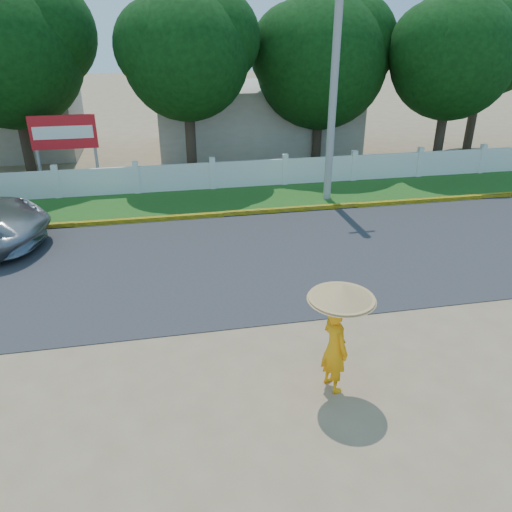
# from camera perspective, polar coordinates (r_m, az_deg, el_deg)

# --- Properties ---
(ground) EXTENTS (120.00, 120.00, 0.00)m
(ground) POSITION_cam_1_polar(r_m,az_deg,el_deg) (10.65, 2.09, -10.95)
(ground) COLOR #9E8460
(ground) RESTS_ON ground
(road) EXTENTS (60.00, 7.00, 0.02)m
(road) POSITION_cam_1_polar(r_m,az_deg,el_deg) (14.44, -1.89, -0.39)
(road) COLOR #38383A
(road) RESTS_ON ground
(grass_verge) EXTENTS (60.00, 3.50, 0.03)m
(grass_verge) POSITION_cam_1_polar(r_m,az_deg,el_deg) (19.25, -4.42, 6.38)
(grass_verge) COLOR #2D601E
(grass_verge) RESTS_ON ground
(curb) EXTENTS (40.00, 0.18, 0.16)m
(curb) POSITION_cam_1_polar(r_m,az_deg,el_deg) (17.64, -3.76, 4.79)
(curb) COLOR yellow
(curb) RESTS_ON ground
(fence) EXTENTS (40.00, 0.10, 1.10)m
(fence) POSITION_cam_1_polar(r_m,az_deg,el_deg) (20.46, -4.97, 9.11)
(fence) COLOR silver
(fence) RESTS_ON ground
(building_near) EXTENTS (10.00, 6.00, 3.20)m
(building_near) POSITION_cam_1_polar(r_m,az_deg,el_deg) (27.20, -0.22, 15.62)
(building_near) COLOR #B7AD99
(building_near) RESTS_ON ground
(utility_pole) EXTENTS (0.28, 0.28, 8.05)m
(utility_pole) POSITION_cam_1_polar(r_m,az_deg,el_deg) (18.68, 8.86, 18.24)
(utility_pole) COLOR gray
(utility_pole) RESTS_ON ground
(monk_with_parasol) EXTENTS (1.21, 1.21, 2.21)m
(monk_with_parasol) POSITION_cam_1_polar(r_m,az_deg,el_deg) (9.07, 9.36, -7.51)
(monk_with_parasol) COLOR #FF9B0D
(monk_with_parasol) RESTS_ON ground
(billboard) EXTENTS (2.50, 0.13, 2.95)m
(billboard) POSITION_cam_1_polar(r_m,az_deg,el_deg) (21.35, -21.10, 12.64)
(billboard) COLOR gray
(billboard) RESTS_ON ground
(tree_row) EXTENTS (39.88, 7.71, 8.40)m
(tree_row) POSITION_cam_1_polar(r_m,az_deg,el_deg) (23.43, 5.74, 21.83)
(tree_row) COLOR #473828
(tree_row) RESTS_ON ground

